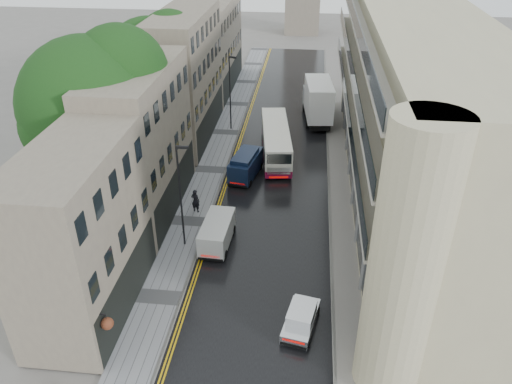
% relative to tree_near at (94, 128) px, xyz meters
% --- Properties ---
extents(road, '(9.00, 85.00, 0.02)m').
position_rel_tree_near_xyz_m(road, '(12.50, 7.50, -6.94)').
color(road, black).
rests_on(road, ground).
extents(left_sidewalk, '(2.70, 85.00, 0.12)m').
position_rel_tree_near_xyz_m(left_sidewalk, '(6.65, 7.50, -6.89)').
color(left_sidewalk, gray).
rests_on(left_sidewalk, ground).
extents(right_sidewalk, '(1.80, 85.00, 0.12)m').
position_rel_tree_near_xyz_m(right_sidewalk, '(17.90, 7.50, -6.89)').
color(right_sidewalk, slate).
rests_on(right_sidewalk, ground).
extents(old_shop_row, '(4.50, 56.00, 12.00)m').
position_rel_tree_near_xyz_m(old_shop_row, '(3.05, 10.00, -0.95)').
color(old_shop_row, gray).
rests_on(old_shop_row, ground).
extents(modern_block, '(8.00, 40.00, 14.00)m').
position_rel_tree_near_xyz_m(modern_block, '(22.80, 6.00, 0.05)').
color(modern_block, tan).
rests_on(modern_block, ground).
extents(tree_near, '(10.56, 10.56, 13.89)m').
position_rel_tree_near_xyz_m(tree_near, '(0.00, 0.00, 0.00)').
color(tree_near, black).
rests_on(tree_near, ground).
extents(tree_far, '(9.24, 9.24, 12.46)m').
position_rel_tree_near_xyz_m(tree_far, '(0.30, 13.00, -0.72)').
color(tree_far, black).
rests_on(tree_far, ground).
extents(cream_bus, '(3.61, 10.44, 2.79)m').
position_rel_tree_near_xyz_m(cream_bus, '(11.42, 8.25, -5.53)').
color(cream_bus, white).
rests_on(cream_bus, road).
extents(white_lorry, '(3.42, 8.80, 4.51)m').
position_rel_tree_near_xyz_m(white_lorry, '(14.92, 18.26, -4.67)').
color(white_lorry, white).
rests_on(white_lorry, road).
extents(silver_hatchback, '(2.18, 3.73, 1.31)m').
position_rel_tree_near_xyz_m(silver_hatchback, '(14.26, -11.58, -6.27)').
color(silver_hatchback, silver).
rests_on(silver_hatchback, road).
extents(white_van, '(2.01, 4.31, 1.91)m').
position_rel_tree_near_xyz_m(white_van, '(8.25, -4.74, -5.97)').
color(white_van, silver).
rests_on(white_van, road).
extents(navy_van, '(2.65, 4.87, 2.35)m').
position_rel_tree_near_xyz_m(navy_van, '(8.74, 5.36, -5.75)').
color(navy_van, '#0E1A34').
rests_on(navy_van, road).
extents(pedestrian, '(0.80, 0.64, 1.90)m').
position_rel_tree_near_xyz_m(pedestrian, '(6.79, 0.56, -5.87)').
color(pedestrian, black).
rests_on(pedestrian, left_sidewalk).
extents(lamp_post_near, '(0.85, 0.21, 7.50)m').
position_rel_tree_near_xyz_m(lamp_post_near, '(6.89, -3.65, -3.07)').
color(lamp_post_near, black).
rests_on(lamp_post_near, left_sidewalk).
extents(lamp_post_far, '(0.86, 0.51, 7.59)m').
position_rel_tree_near_xyz_m(lamp_post_far, '(7.01, 16.76, -3.03)').
color(lamp_post_far, black).
rests_on(lamp_post_far, left_sidewalk).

